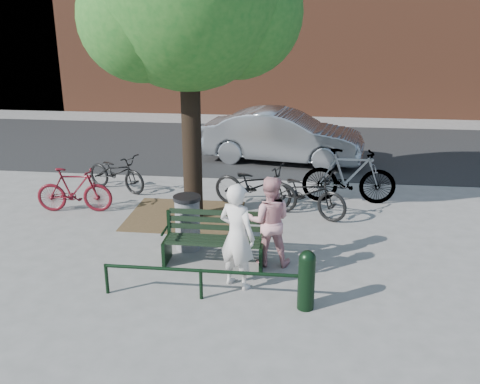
# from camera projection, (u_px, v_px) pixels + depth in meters

# --- Properties ---
(ground) EXTENTS (90.00, 90.00, 0.00)m
(ground) POSITION_uv_depth(u_px,v_px,m) (214.00, 264.00, 9.40)
(ground) COLOR gray
(ground) RESTS_ON ground
(dirt_pit) EXTENTS (2.40, 2.00, 0.02)m
(dirt_pit) POSITION_uv_depth(u_px,v_px,m) (185.00, 216.00, 11.58)
(dirt_pit) COLOR brown
(dirt_pit) RESTS_ON ground
(road) EXTENTS (40.00, 7.00, 0.01)m
(road) POSITION_uv_depth(u_px,v_px,m) (256.00, 147.00, 17.39)
(road) COLOR black
(road) RESTS_ON ground
(park_bench) EXTENTS (1.74, 0.54, 0.97)m
(park_bench) POSITION_uv_depth(u_px,v_px,m) (214.00, 237.00, 9.32)
(park_bench) COLOR black
(park_bench) RESTS_ON ground
(guard_railing) EXTENTS (3.06, 0.06, 0.51)m
(guard_railing) POSITION_uv_depth(u_px,v_px,m) (201.00, 275.00, 8.14)
(guard_railing) COLOR black
(guard_railing) RESTS_ON ground
(street_tree) EXTENTS (4.20, 3.80, 6.50)m
(street_tree) POSITION_uv_depth(u_px,v_px,m) (190.00, 0.00, 10.12)
(street_tree) COLOR black
(street_tree) RESTS_ON ground
(person_left) EXTENTS (0.75, 0.66, 1.74)m
(person_left) POSITION_uv_depth(u_px,v_px,m) (237.00, 236.00, 8.39)
(person_left) COLOR silver
(person_left) RESTS_ON ground
(person_right) EXTENTS (0.80, 0.64, 1.60)m
(person_right) POSITION_uv_depth(u_px,v_px,m) (269.00, 221.00, 9.18)
(person_right) COLOR #CF8E92
(person_right) RESTS_ON ground
(bollard) EXTENTS (0.25, 0.25, 0.94)m
(bollard) POSITION_uv_depth(u_px,v_px,m) (307.00, 278.00, 7.85)
(bollard) COLOR black
(bollard) RESTS_ON ground
(litter_bin) EXTENTS (0.50, 0.50, 1.03)m
(litter_bin) POSITION_uv_depth(u_px,v_px,m) (188.00, 222.00, 9.86)
(litter_bin) COLOR gray
(litter_bin) RESTS_ON ground
(bicycle_a) EXTENTS (1.86, 1.29, 0.93)m
(bicycle_a) POSITION_uv_depth(u_px,v_px,m) (116.00, 172.00, 13.10)
(bicycle_a) COLOR black
(bicycle_a) RESTS_ON ground
(bicycle_b) EXTENTS (1.70, 0.63, 1.00)m
(bicycle_b) POSITION_uv_depth(u_px,v_px,m) (74.00, 190.00, 11.69)
(bicycle_b) COLOR #4F0B13
(bicycle_b) RESTS_ON ground
(bicycle_c) EXTENTS (2.12, 1.29, 1.05)m
(bicycle_c) POSITION_uv_depth(u_px,v_px,m) (255.00, 185.00, 11.92)
(bicycle_c) COLOR black
(bicycle_c) RESTS_ON ground
(bicycle_d) EXTENTS (2.13, 0.63, 1.28)m
(bicycle_d) POSITION_uv_depth(u_px,v_px,m) (349.00, 176.00, 12.20)
(bicycle_d) COLOR gray
(bicycle_d) RESTS_ON ground
(bicycle_e) EXTENTS (2.07, 1.53, 1.04)m
(bicycle_e) POSITION_uv_depth(u_px,v_px,m) (305.00, 192.00, 11.48)
(bicycle_e) COLOR black
(bicycle_e) RESTS_ON ground
(parked_car) EXTENTS (4.80, 2.32, 1.52)m
(parked_car) POSITION_uv_depth(u_px,v_px,m) (283.00, 136.00, 15.51)
(parked_car) COLOR gray
(parked_car) RESTS_ON ground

